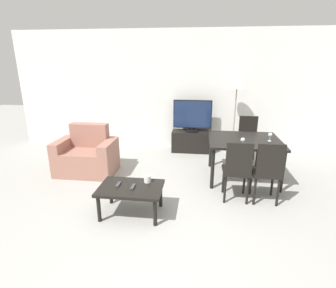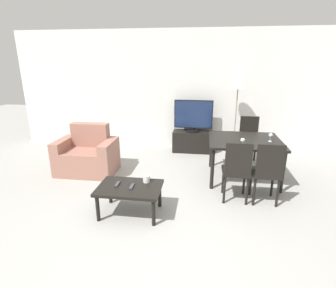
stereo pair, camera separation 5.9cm
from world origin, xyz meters
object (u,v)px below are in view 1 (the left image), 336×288
armchair (87,156)px  wine_glass_left (270,135)px  remote_secondary (118,184)px  tv (192,116)px  cup_white_near (147,179)px  coffee_table (131,190)px  remote_primary (133,187)px  dining_chair_far (248,137)px  dining_chair_near_right (267,170)px  wine_glass_center (243,140)px  floor_lamp (237,86)px  dining_table (244,143)px  dining_chair_near (237,168)px  tv_stand (192,141)px

armchair → wine_glass_left: armchair is taller
armchair → remote_secondary: size_ratio=7.10×
tv → cup_white_near: tv is taller
coffee_table → remote_primary: 0.07m
armchair → dining_chair_far: size_ratio=1.13×
dining_chair_near_right → wine_glass_center: (-0.31, 0.42, 0.30)m
floor_lamp → wine_glass_center: (-0.06, -1.67, -0.68)m
dining_table → wine_glass_center: wine_glass_center is taller
armchair → dining_table: 2.87m
wine_glass_left → dining_chair_near: bearing=-128.2°
remote_secondary → armchair: bearing=128.8°
dining_chair_near → floor_lamp: bearing=85.2°
floor_lamp → wine_glass_left: 1.55m
armchair → dining_chair_near_right: size_ratio=1.13×
dining_chair_far → floor_lamp: 1.09m
floor_lamp → dining_table: bearing=-88.3°
coffee_table → wine_glass_center: size_ratio=5.84×
dining_chair_near_right → remote_secondary: size_ratio=6.30×
tv → coffee_table: size_ratio=1.01×
armchair → coffee_table: armchair is taller
tv_stand → dining_chair_near: (0.74, -2.21, 0.29)m
dining_chair_far → remote_primary: dining_chair_far is taller
tv → wine_glass_left: tv is taller
tv_stand → remote_primary: tv_stand is taller
tv_stand → dining_chair_far: dining_chair_far is taller
remote_secondary → wine_glass_left: wine_glass_left is taller
tv → floor_lamp: 1.14m
dining_table → dining_chair_near_right: bearing=-75.9°
coffee_table → remote_primary: size_ratio=5.68×
armchair → tv: size_ratio=1.24×
tv_stand → dining_chair_far: size_ratio=0.96×
coffee_table → dining_table: (1.67, 1.38, 0.29)m
dining_chair_far → cup_white_near: dining_chair_far is taller
floor_lamp → wine_glass_left: bearing=-71.7°
dining_table → floor_lamp: (-0.04, 1.25, 0.86)m
dining_table → wine_glass_left: size_ratio=8.30×
dining_chair_near_right → remote_secondary: bearing=-166.2°
coffee_table → dining_table: dining_table is taller
dining_chair_near_right → wine_glass_left: (0.19, 0.78, 0.30)m
dining_chair_near → dining_chair_near_right: bearing=0.0°
tv_stand → cup_white_near: cup_white_near is taller
dining_table → wine_glass_center: 0.47m
dining_chair_near_right → cup_white_near: size_ratio=9.63×
tv_stand → floor_lamp: 1.57m
remote_secondary → cup_white_near: 0.40m
dining_chair_near_right → remote_secondary: 2.12m
dining_table → dining_chair_near_right: (0.21, -0.85, -0.12)m
coffee_table → remote_secondary: size_ratio=5.68×
armchair → remote_secondary: (1.00, -1.25, 0.10)m
armchair → remote_secondary: bearing=-51.2°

